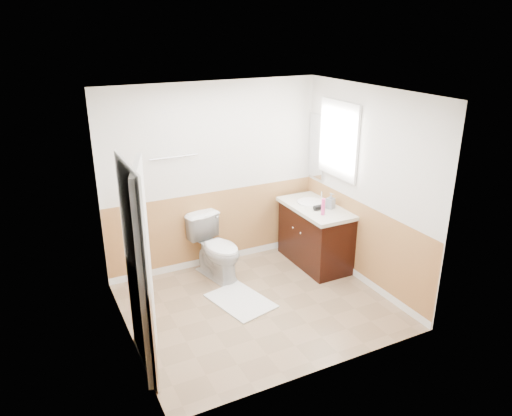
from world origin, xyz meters
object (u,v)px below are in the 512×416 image
toilet (217,248)px  lotion_bottle (323,207)px  bath_mat (241,301)px  soap_dispenser (331,201)px  vanity_cabinet (315,237)px

toilet → lotion_bottle: bearing=-37.3°
toilet → lotion_bottle: 1.49m
bath_mat → soap_dispenser: size_ratio=3.77×
vanity_cabinet → soap_dispenser: soap_dispenser is taller
toilet → lotion_bottle: lotion_bottle is taller
lotion_bottle → soap_dispenser: size_ratio=1.04×
lotion_bottle → vanity_cabinet: bearing=71.3°
vanity_cabinet → lotion_bottle: bearing=-108.7°
bath_mat → vanity_cabinet: bearing=19.0°
toilet → bath_mat: toilet is taller
vanity_cabinet → soap_dispenser: 0.59m
toilet → bath_mat: bearing=-103.5°
vanity_cabinet → soap_dispenser: bearing=-50.8°
bath_mat → lotion_bottle: lotion_bottle is taller
toilet → vanity_cabinet: bearing=-24.3°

